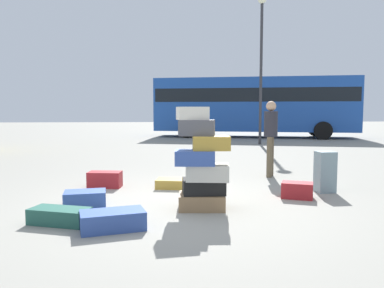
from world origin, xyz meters
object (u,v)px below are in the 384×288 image
Objects in this scene: suitcase_teal_left_side at (60,216)px; parked_bus at (254,103)px; suitcase_navy_upright_blue at (85,198)px; suitcase_maroon_white_trunk at (297,190)px; suitcase_slate_foreground_near at (325,172)px; person_bearded_onlooker at (271,132)px; suitcase_tan_right_side at (177,183)px; suitcase_maroon_foreground_far at (105,180)px; suitcase_tower at (202,165)px; lamp_post at (261,48)px; suitcase_navy_behind_tower at (113,220)px.

parked_bus is at bearing 86.65° from suitcase_teal_left_side.
suitcase_maroon_white_trunk reaches higher than suitcase_navy_upright_blue.
suitcase_slate_foreground_near is 0.44× the size of person_bearded_onlooker.
suitcase_tan_right_side is at bearing -95.04° from parked_bus.
suitcase_maroon_foreground_far reaches higher than suitcase_tan_right_side.
parked_bus is at bearing 80.80° from suitcase_tan_right_side.
suitcase_tower reaches higher than suitcase_teal_left_side.
lamp_post is (3.58, 10.48, 3.39)m from suitcase_tower.
suitcase_navy_behind_tower is 0.07× the size of parked_bus.
suitcase_teal_left_side is at bearing -116.33° from suitcase_tan_right_side.
suitcase_maroon_foreground_far is 0.06× the size of parked_bus.
parked_bus is (4.66, 13.27, 1.75)m from suitcase_tan_right_side.
suitcase_maroon_white_trunk is 0.30× the size of person_bearded_onlooker.
lamp_post is at bearing 82.34° from suitcase_teal_left_side.
suitcase_maroon_white_trunk is at bearing -86.29° from parked_bus.
suitcase_maroon_foreground_far is at bearing -176.58° from suitcase_maroon_white_trunk.
suitcase_navy_upright_blue is 4.36m from person_bearded_onlooker.
parked_bus is at bearing 73.67° from suitcase_tower.
suitcase_slate_foreground_near is at bearing 43.63° from person_bearded_onlooker.
suitcase_teal_left_side is at bearing -88.30° from suitcase_maroon_foreground_far.
suitcase_teal_left_side is (-1.61, -2.18, 0.02)m from suitcase_tan_right_side.
parked_bus is at bearing -166.15° from person_bearded_onlooker.
suitcase_maroon_white_trunk is (3.37, -1.16, -0.02)m from suitcase_maroon_foreground_far.
suitcase_navy_upright_blue is 0.06× the size of parked_bus.
lamp_post is (5.37, 10.13, 3.94)m from suitcase_navy_upright_blue.
person_bearded_onlooker is at bearing 37.34° from suitcase_tan_right_side.
lamp_post is (1.78, 7.82, 3.05)m from person_bearded_onlooker.
suitcase_maroon_foreground_far is at bearing -176.37° from suitcase_tan_right_side.
suitcase_slate_foreground_near is at bearing -83.95° from parked_bus.
lamp_post reaches higher than suitcase_tan_right_side.
parked_bus is (6.04, 13.12, 1.68)m from suitcase_maroon_foreground_far.
suitcase_teal_left_side is (-0.72, 0.30, -0.01)m from suitcase_navy_behind_tower.
suitcase_navy_behind_tower is at bearing -112.81° from lamp_post.
suitcase_teal_left_side is 4.57m from suitcase_slate_foreground_near.
suitcase_navy_behind_tower is at bearing -14.47° from person_bearded_onlooker.
suitcase_navy_upright_blue is 1.23× the size of suitcase_maroon_white_trunk.
suitcase_slate_foreground_near is at bearing 0.42° from suitcase_navy_upright_blue.
suitcase_maroon_foreground_far is 0.37× the size of person_bearded_onlooker.
person_bearded_onlooker reaches higher than suitcase_maroon_white_trunk.
suitcase_maroon_white_trunk is at bearing 36.96° from suitcase_teal_left_side.
suitcase_tan_right_side is at bearing 72.27° from suitcase_teal_left_side.
parked_bus is at bearing 77.04° from suitcase_slate_foreground_near.
suitcase_tower is 2.10m from suitcase_teal_left_side.
suitcase_tower reaches higher than suitcase_navy_upright_blue.
suitcase_maroon_foreground_far is (0.10, 1.38, 0.04)m from suitcase_navy_upright_blue.
suitcase_navy_upright_blue is at bearing 169.14° from suitcase_tower.
suitcase_tan_right_side is (-0.32, 1.57, -0.58)m from suitcase_tower.
suitcase_tower is 15.51m from parked_bus.
lamp_post is (1.24, 9.48, 3.68)m from suitcase_slate_foreground_near.
person_bearded_onlooker reaches higher than suitcase_maroon_foreground_far.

